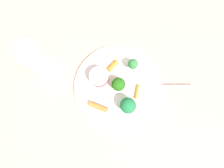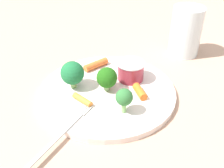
# 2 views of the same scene
# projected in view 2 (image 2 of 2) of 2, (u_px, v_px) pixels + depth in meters

# --- Properties ---
(ground_plane) EXTENTS (2.40, 2.40, 0.00)m
(ground_plane) POSITION_uv_depth(u_px,v_px,m) (107.00, 94.00, 0.55)
(ground_plane) COLOR tan
(plate) EXTENTS (0.28, 0.28, 0.01)m
(plate) POSITION_uv_depth(u_px,v_px,m) (107.00, 92.00, 0.55)
(plate) COLOR silver
(plate) RESTS_ON ground_plane
(sauce_cup) EXTENTS (0.06, 0.06, 0.04)m
(sauce_cup) POSITION_uv_depth(u_px,v_px,m) (131.00, 71.00, 0.57)
(sauce_cup) COLOR #992B3C
(sauce_cup) RESTS_ON plate
(broccoli_floret_0) EXTENTS (0.04, 0.04, 0.05)m
(broccoli_floret_0) POSITION_uv_depth(u_px,v_px,m) (106.00, 78.00, 0.53)
(broccoli_floret_0) COLOR #92B073
(broccoli_floret_0) RESTS_ON plate
(broccoli_floret_1) EXTENTS (0.03, 0.03, 0.05)m
(broccoli_floret_1) POSITION_uv_depth(u_px,v_px,m) (124.00, 98.00, 0.47)
(broccoli_floret_1) COLOR #88C371
(broccoli_floret_1) RESTS_ON plate
(broccoli_floret_2) EXTENTS (0.05, 0.05, 0.06)m
(broccoli_floret_2) POSITION_uv_depth(u_px,v_px,m) (72.00, 73.00, 0.53)
(broccoli_floret_2) COLOR #83AA64
(broccoli_floret_2) RESTS_ON plate
(carrot_stick_0) EXTENTS (0.04, 0.04, 0.01)m
(carrot_stick_0) POSITION_uv_depth(u_px,v_px,m) (82.00, 100.00, 0.51)
(carrot_stick_0) COLOR orange
(carrot_stick_0) RESTS_ON plate
(carrot_stick_1) EXTENTS (0.04, 0.02, 0.02)m
(carrot_stick_1) POSITION_uv_depth(u_px,v_px,m) (140.00, 92.00, 0.53)
(carrot_stick_1) COLOR orange
(carrot_stick_1) RESTS_ON plate
(carrot_stick_2) EXTENTS (0.04, 0.06, 0.02)m
(carrot_stick_2) POSITION_uv_depth(u_px,v_px,m) (96.00, 65.00, 0.61)
(carrot_stick_2) COLOR orange
(carrot_stick_2) RESTS_ON plate
(fork) EXTENTS (0.14, 0.12, 0.00)m
(fork) POSITION_uv_depth(u_px,v_px,m) (61.00, 134.00, 0.44)
(fork) COLOR beige
(fork) RESTS_ON plate
(drinking_glass) EXTENTS (0.08, 0.08, 0.12)m
(drinking_glass) POSITION_uv_depth(u_px,v_px,m) (186.00, 31.00, 0.66)
(drinking_glass) COLOR silver
(drinking_glass) RESTS_ON ground_plane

